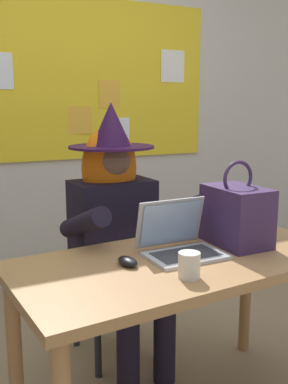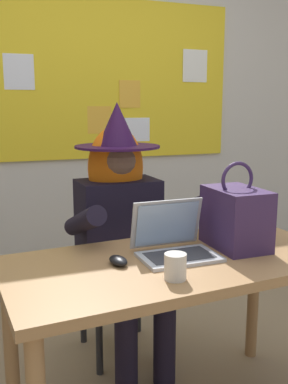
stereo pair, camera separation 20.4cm
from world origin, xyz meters
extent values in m
cube|color=beige|center=(0.00, 1.85, 1.35)|extent=(6.40, 0.10, 2.69)
cube|color=yellow|center=(0.00, 1.79, 1.55)|extent=(2.40, 0.02, 1.20)
cube|color=gold|center=(0.37, 1.78, 1.44)|extent=(0.17, 0.01, 0.21)
cube|color=gold|center=(0.11, 1.78, 1.25)|extent=(0.20, 0.01, 0.21)
cube|color=white|center=(0.42, 1.78, 1.17)|extent=(0.22, 0.01, 0.19)
cube|color=white|center=(0.93, 1.78, 1.68)|extent=(0.22, 0.01, 0.26)
cube|color=#A37547|center=(-0.05, -0.03, 0.72)|extent=(1.43, 0.78, 0.04)
cylinder|color=#A37547|center=(-0.71, 0.20, 0.35)|extent=(0.06, 0.06, 0.70)
cylinder|color=#A37547|center=(0.56, 0.30, 0.35)|extent=(0.06, 0.06, 0.70)
cube|color=#2D3347|center=(-0.10, 0.59, 0.43)|extent=(0.43, 0.43, 0.04)
cube|color=#2D3347|center=(-0.10, 0.78, 0.67)|extent=(0.38, 0.05, 0.45)
cylinder|color=#262628|center=(0.07, 0.42, 0.20)|extent=(0.04, 0.04, 0.41)
cylinder|color=#262628|center=(-0.27, 0.42, 0.20)|extent=(0.04, 0.04, 0.41)
cylinder|color=#262628|center=(0.07, 0.76, 0.20)|extent=(0.04, 0.04, 0.41)
cylinder|color=#262628|center=(-0.27, 0.76, 0.20)|extent=(0.04, 0.04, 0.41)
cylinder|color=black|center=(0.01, 0.24, 0.22)|extent=(0.11, 0.11, 0.45)
cylinder|color=black|center=(-0.19, 0.23, 0.22)|extent=(0.11, 0.11, 0.45)
cylinder|color=black|center=(0.01, 0.41, 0.48)|extent=(0.17, 0.43, 0.15)
cylinder|color=black|center=(-0.19, 0.40, 0.48)|extent=(0.17, 0.43, 0.15)
cube|color=black|center=(-0.10, 0.61, 0.71)|extent=(0.43, 0.28, 0.52)
cylinder|color=black|center=(0.16, 0.39, 0.82)|extent=(0.11, 0.47, 0.24)
cylinder|color=black|center=(-0.34, 0.37, 0.82)|extent=(0.11, 0.47, 0.24)
sphere|color=brown|center=(-0.10, 0.61, 1.07)|extent=(0.20, 0.20, 0.20)
ellipsoid|color=orange|center=(-0.10, 0.64, 1.03)|extent=(0.31, 0.23, 0.44)
cylinder|color=#2D0F38|center=(-0.10, 0.61, 1.14)|extent=(0.44, 0.44, 0.01)
cone|color=#2D0F38|center=(-0.10, 0.61, 1.26)|extent=(0.21, 0.21, 0.23)
cube|color=#B7B7BC|center=(-0.04, -0.04, 0.75)|extent=(0.32, 0.22, 0.01)
cube|color=#333338|center=(-0.04, -0.04, 0.76)|extent=(0.27, 0.16, 0.00)
cube|color=#B7B7BC|center=(-0.04, 0.10, 0.86)|extent=(0.32, 0.06, 0.21)
cube|color=#99B7E0|center=(-0.04, 0.09, 0.86)|extent=(0.28, 0.05, 0.18)
ellipsoid|color=black|center=(-0.30, -0.02, 0.76)|extent=(0.08, 0.11, 0.03)
cube|color=#38234C|center=(0.25, 0.02, 0.87)|extent=(0.20, 0.30, 0.26)
torus|color=#38234C|center=(0.25, 0.02, 1.04)|extent=(0.16, 0.02, 0.16)
cylinder|color=silver|center=(-0.15, -0.23, 0.79)|extent=(0.08, 0.08, 0.09)
camera|label=1|loc=(-0.97, -1.51, 1.35)|focal=41.57mm
camera|label=2|loc=(-0.78, -1.59, 1.35)|focal=41.57mm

